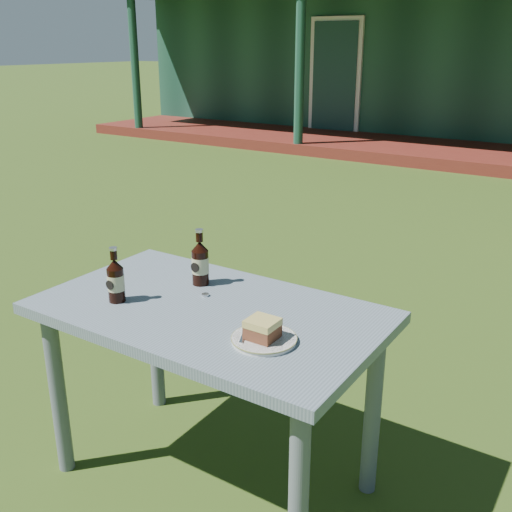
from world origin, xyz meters
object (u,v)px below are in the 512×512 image
Objects in this scene: cake_slice at (262,329)px; cola_bottle_far at (116,280)px; cafe_table at (209,334)px; plate at (264,339)px; cola_bottle_near at (200,262)px.

cola_bottle_far is at bearing -177.85° from cake_slice.
cola_bottle_far is (-0.60, -0.02, 0.03)m from cake_slice.
cake_slice is (0.29, -0.11, 0.15)m from cafe_table.
cola_bottle_far reaches higher than plate.
cola_bottle_near reaches higher than plate.
cola_bottle_far is (-0.15, -0.29, -0.01)m from cola_bottle_near.
cola_bottle_near is at bearing 62.81° from cola_bottle_far.
cake_slice is at bearing -20.72° from cafe_table.
cake_slice is at bearing -112.37° from plate.
cafe_table is 13.04× the size of cake_slice.
cola_bottle_far reaches higher than cafe_table.
cola_bottle_near reaches higher than cola_bottle_far.
cola_bottle_far is (-0.60, -0.03, 0.07)m from plate.
cake_slice is 0.42× the size of cola_bottle_near.
cafe_table is 5.88× the size of plate.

